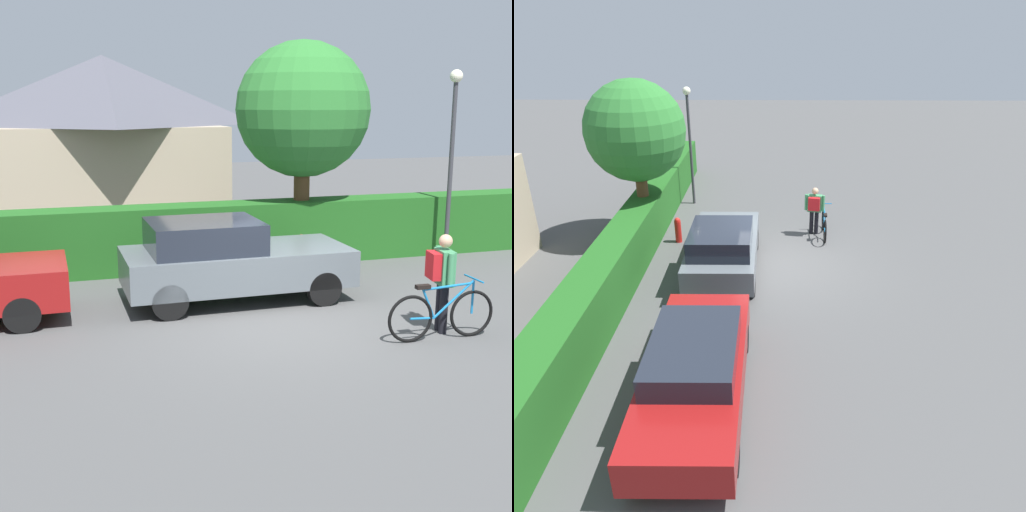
{
  "view_description": "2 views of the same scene",
  "coord_description": "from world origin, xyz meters",
  "views": [
    {
      "loc": [
        -3.49,
        -9.92,
        3.51
      ],
      "look_at": [
        -0.27,
        0.59,
        1.03
      ],
      "focal_mm": 47.64,
      "sensor_mm": 36.0,
      "label": 1
    },
    {
      "loc": [
        -12.6,
        0.16,
        6.46
      ],
      "look_at": [
        -1.15,
        0.31,
        0.84
      ],
      "focal_mm": 34.72,
      "sensor_mm": 36.0,
      "label": 2
    }
  ],
  "objects": [
    {
      "name": "parked_car_near",
      "position": [
        -5.57,
        1.58,
        0.73
      ],
      "size": [
        4.59,
        1.75,
        1.39
      ],
      "color": "maroon",
      "rests_on": "ground"
    },
    {
      "name": "person_rider",
      "position": [
        2.23,
        -1.06,
        0.94
      ],
      "size": [
        0.41,
        0.63,
        1.56
      ],
      "color": "black",
      "rests_on": "ground"
    },
    {
      "name": "tree_kerbside",
      "position": [
        1.94,
        4.29,
        3.35
      ],
      "size": [
        2.96,
        2.96,
        4.85
      ],
      "color": "brown",
      "rests_on": "ground"
    },
    {
      "name": "bicycle",
      "position": [
        2.06,
        -1.38,
        0.4
      ],
      "size": [
        1.77,
        0.5,
        0.93
      ],
      "color": "black",
      "rests_on": "ground"
    },
    {
      "name": "parked_car_far",
      "position": [
        -0.48,
        1.58,
        0.76
      ],
      "size": [
        4.06,
        1.82,
        1.49
      ],
      "color": "slate",
      "rests_on": "ground"
    },
    {
      "name": "ground_plane",
      "position": [
        0.0,
        0.0,
        0.0
      ],
      "size": [
        60.0,
        60.0,
        0.0
      ],
      "primitive_type": "plane",
      "color": "#4B4B4B"
    },
    {
      "name": "street_lamp",
      "position": [
        5.08,
        3.26,
        2.73
      ],
      "size": [
        0.28,
        0.28,
        4.22
      ],
      "color": "#38383D",
      "rests_on": "ground"
    },
    {
      "name": "fire_hydrant",
      "position": [
        1.54,
        3.21,
        0.41
      ],
      "size": [
        0.2,
        0.2,
        0.81
      ],
      "color": "red",
      "rests_on": "ground"
    },
    {
      "name": "hedge_row",
      "position": [
        0.0,
        4.23,
        0.69
      ],
      "size": [
        18.59,
        0.9,
        1.38
      ],
      "primitive_type": "cube",
      "color": "#1E581C",
      "rests_on": "ground"
    }
  ]
}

